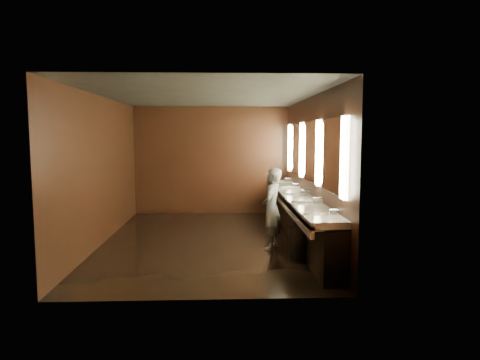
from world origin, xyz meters
The scene contains 10 objects.
floor centered at (0.00, 0.00, 0.00)m, with size 6.00×6.00×0.00m, color black.
ceiling centered at (0.00, 0.00, 2.80)m, with size 4.00×6.00×0.02m, color #2D2D2B.
wall_back centered at (0.00, 3.00, 1.40)m, with size 4.00×0.02×2.80m, color black.
wall_front centered at (0.00, -3.00, 1.40)m, with size 4.00×0.02×2.80m, color black.
wall_left centered at (-2.00, 0.00, 1.40)m, with size 0.02×6.00×2.80m, color black.
wall_right centered at (2.00, 0.00, 1.40)m, with size 0.02×6.00×2.80m, color black.
sink_counter centered at (1.79, 0.00, 0.50)m, with size 0.55×5.40×1.01m.
mirror_band centered at (1.98, 0.00, 1.75)m, with size 0.06×5.03×1.15m.
person centered at (1.18, -0.60, 0.74)m, with size 0.54×0.35×1.47m, color #86A9C8.
trash_bin centered at (1.58, -1.34, 0.31)m, with size 0.39×0.39×0.61m, color black.
Camera 1 is at (0.30, -8.20, 2.06)m, focal length 32.00 mm.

